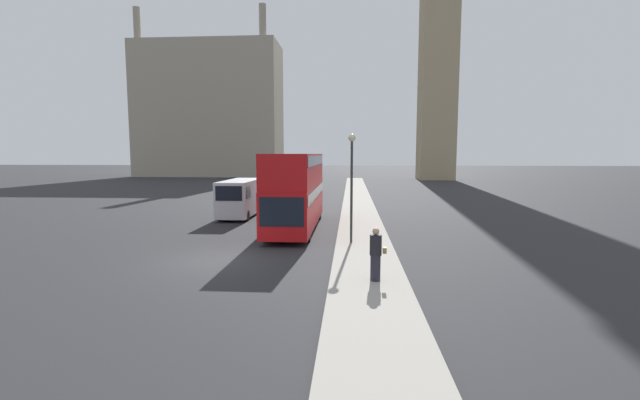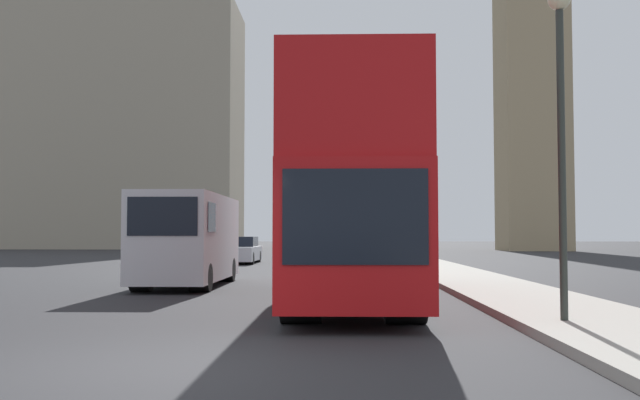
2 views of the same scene
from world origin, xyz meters
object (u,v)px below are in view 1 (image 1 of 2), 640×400
red_double_decker_bus (296,187)px  white_van (241,197)px  street_lamp (352,171)px  pedestrian (376,254)px  parked_sedan (272,189)px

red_double_decker_bus → white_van: (-4.58, 4.61, -1.08)m
street_lamp → pedestrian: bearing=-82.4°
street_lamp → parked_sedan: (-8.66, 25.58, -3.01)m
parked_sedan → white_van: bearing=-87.2°
white_van → pedestrian: size_ratio=3.34×
white_van → parked_sedan: bearing=92.8°
red_double_decker_bus → parked_sedan: (-5.39, 21.10, -1.85)m
pedestrian → parked_sedan: 33.25m
red_double_decker_bus → parked_sedan: bearing=104.3°
pedestrian → street_lamp: 6.85m
white_van → red_double_decker_bus: bearing=-45.2°
red_double_decker_bus → street_lamp: street_lamp is taller
white_van → street_lamp: (7.85, -9.08, 2.25)m
red_double_decker_bus → street_lamp: bearing=-53.8°
pedestrian → street_lamp: (-0.83, 6.28, 2.59)m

